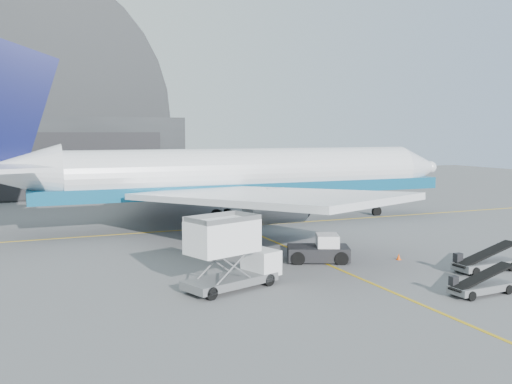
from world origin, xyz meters
name	(u,v)px	position (x,y,z in m)	size (l,w,h in m)	color
ground	(337,269)	(0.00, 0.00, 0.00)	(200.00, 200.00, 0.00)	#565659
taxi_lines	(267,238)	(0.00, 12.67, 0.01)	(80.00, 42.12, 0.02)	gold
hangar	(10,134)	(-22.00, 64.95, 9.54)	(50.00, 28.30, 28.00)	black
distant_bldg_a	(318,178)	(38.00, 72.00, 0.00)	(14.00, 8.00, 4.00)	black
distant_bldg_b	(396,177)	(55.00, 68.00, 0.00)	(8.00, 6.00, 2.80)	slate
airliner	(232,176)	(-0.26, 21.12, 5.21)	(53.09, 51.48, 18.63)	white
catering_truck	(230,254)	(-8.98, -2.11, 2.23)	(6.83, 4.35, 4.41)	slate
pushback_tug	(320,251)	(0.01, 2.59, 0.80)	(5.21, 4.15, 2.12)	black
belt_loader_a	(480,286)	(4.60, -9.01, 0.53)	(4.58, 1.86, 1.73)	slate
belt_loader_b	(484,263)	(9.13, -4.68, 0.61)	(5.21, 2.06, 1.97)	slate
traffic_cone	(399,257)	(5.84, 0.70, 0.23)	(0.33, 0.33, 0.48)	#FF4E08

